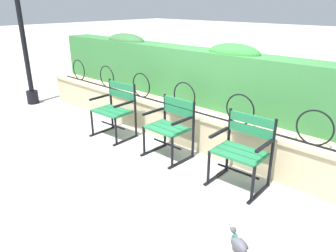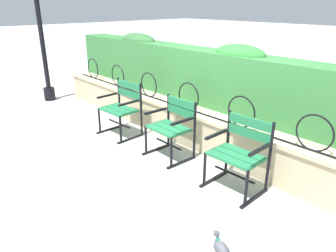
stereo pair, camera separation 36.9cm
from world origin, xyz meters
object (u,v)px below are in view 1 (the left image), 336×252
(park_chair_right, at_px, (243,149))
(lamppost, at_px, (20,17))
(park_chair_centre, at_px, (171,126))
(pigeon_near_chairs, at_px, (239,244))
(park_chair_left, at_px, (115,108))

(park_chair_right, distance_m, lamppost, 5.25)
(park_chair_right, relative_size, lamppost, 0.25)
(park_chair_centre, relative_size, pigeon_near_chairs, 2.95)
(park_chair_right, height_order, pigeon_near_chairs, park_chair_right)
(park_chair_right, bearing_deg, park_chair_left, -178.15)
(park_chair_left, xyz_separation_m, pigeon_near_chairs, (2.92, -0.97, -0.36))
(park_chair_left, height_order, lamppost, lamppost)
(park_chair_left, distance_m, park_chair_right, 2.30)
(park_chair_centre, height_order, pigeon_near_chairs, park_chair_centre)
(park_chair_right, xyz_separation_m, pigeon_near_chairs, (0.62, -1.05, -0.35))
(park_chair_centre, distance_m, lamppost, 4.15)
(park_chair_centre, bearing_deg, park_chair_left, -176.59)
(park_chair_centre, bearing_deg, lamppost, -177.20)
(lamppost, bearing_deg, park_chair_right, 2.23)
(park_chair_centre, relative_size, lamppost, 0.24)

